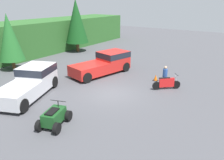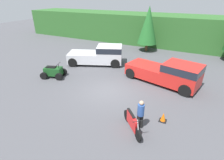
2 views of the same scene
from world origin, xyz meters
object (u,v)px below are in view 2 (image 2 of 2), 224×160
object	(u,v)px
pickup_truck_red	(169,72)
traffic_cone	(163,117)
dirt_bike	(132,122)
pickup_truck_second	(100,54)
quad_atv	(53,72)
rider_person	(141,114)

from	to	relation	value
pickup_truck_red	traffic_cone	xyz separation A→B (m)	(0.70, -4.83, -0.77)
dirt_bike	traffic_cone	distance (m)	2.01
pickup_truck_second	dirt_bike	world-z (taller)	pickup_truck_second
pickup_truck_red	quad_atv	world-z (taller)	pickup_truck_red
pickup_truck_second	pickup_truck_red	bearing A→B (deg)	-34.59
dirt_bike	traffic_cone	bearing A→B (deg)	94.95
traffic_cone	dirt_bike	bearing A→B (deg)	-132.54
dirt_bike	rider_person	distance (m)	0.64
rider_person	quad_atv	bearing A→B (deg)	-157.04
pickup_truck_red	rider_person	world-z (taller)	pickup_truck_red
quad_atv	pickup_truck_second	bearing A→B (deg)	47.71
rider_person	traffic_cone	bearing A→B (deg)	89.79
quad_atv	traffic_cone	xyz separation A→B (m)	(9.83, -1.70, -0.25)
pickup_truck_red	pickup_truck_second	size ratio (longest dim) A/B	1.06
dirt_bike	pickup_truck_red	bearing A→B (deg)	131.56
pickup_truck_second	dirt_bike	distance (m)	10.16
pickup_truck_second	rider_person	size ratio (longest dim) A/B	3.35
pickup_truck_second	quad_atv	distance (m)	5.10
quad_atv	traffic_cone	bearing A→B (deg)	-28.56
dirt_bike	quad_atv	bearing A→B (deg)	-153.04
rider_person	traffic_cone	world-z (taller)	rider_person
quad_atv	traffic_cone	world-z (taller)	quad_atv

